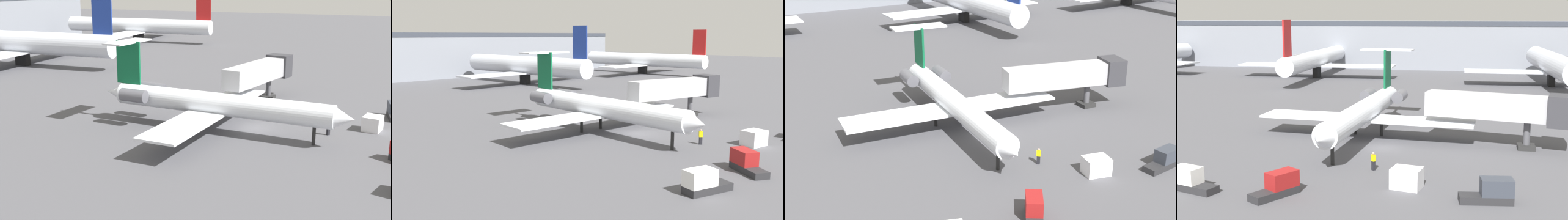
% 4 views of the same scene
% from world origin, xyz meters
% --- Properties ---
extents(ground_plane, '(400.00, 400.00, 0.10)m').
position_xyz_m(ground_plane, '(0.00, 0.00, -0.05)').
color(ground_plane, '#4C4C51').
extents(regional_jet, '(24.97, 29.57, 9.52)m').
position_xyz_m(regional_jet, '(-2.74, 4.43, 3.25)').
color(regional_jet, silver).
rests_on(regional_jet, ground_plane).
extents(jet_bridge, '(15.50, 5.99, 5.94)m').
position_xyz_m(jet_bridge, '(12.81, 2.66, 4.25)').
color(jet_bridge, '#ADADB2').
rests_on(jet_bridge, ground_plane).
extents(ground_crew_marshaller, '(0.47, 0.46, 1.69)m').
position_xyz_m(ground_crew_marshaller, '(0.57, -8.18, 0.86)').
color(ground_crew_marshaller, black).
rests_on(ground_crew_marshaller, ground_plane).
extents(baggage_tug_lead, '(3.27, 4.15, 1.90)m').
position_xyz_m(baggage_tug_lead, '(-5.39, -16.22, 0.84)').
color(baggage_tug_lead, '#262628').
rests_on(baggage_tug_lead, ground_plane).
extents(baggage_tug_trailing, '(4.23, 2.50, 1.90)m').
position_xyz_m(baggage_tug_trailing, '(-12.83, -16.39, 0.84)').
color(baggage_tug_trailing, '#262628').
rests_on(baggage_tug_trailing, ground_plane).
extents(cargo_container_uld, '(2.71, 2.31, 1.68)m').
position_xyz_m(cargo_container_uld, '(4.18, -12.52, 0.84)').
color(cargo_container_uld, silver).
rests_on(cargo_container_uld, ground_plane).
extents(parked_airliner_centre, '(34.54, 41.01, 13.78)m').
position_xyz_m(parked_airliner_centre, '(24.59, 54.41, 4.49)').
color(parked_airliner_centre, silver).
rests_on(parked_airliner_centre, ground_plane).
extents(parked_airliner_east_mid, '(35.51, 42.12, 13.31)m').
position_xyz_m(parked_airliner_east_mid, '(68.34, 52.35, 4.25)').
color(parked_airliner_east_mid, silver).
rests_on(parked_airliner_east_mid, ground_plane).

